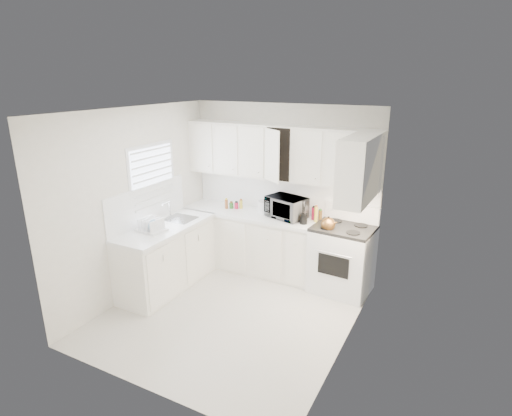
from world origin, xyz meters
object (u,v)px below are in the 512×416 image
Objects in this scene: stove at (342,250)px; utensil_crock at (304,212)px; rice_cooker at (265,206)px; tea_kettle at (328,223)px; microwave at (286,205)px; dish_rack at (151,224)px.

utensil_crock is (-0.57, -0.07, 0.50)m from stove.
stove is at bearing -14.65° from rice_cooker.
rice_cooker is at bearing 170.78° from tea_kettle.
rice_cooker is (-1.30, 0.14, 0.43)m from stove.
rice_cooker is at bearing -173.30° from microwave.
microwave is at bearing 156.52° from utensil_crock.
utensil_crock is at bearing -24.54° from rice_cooker.
rice_cooker is (-0.39, 0.06, -0.09)m from microwave.
stove reaches higher than rice_cooker.
utensil_crock is at bearing -169.28° from stove.
tea_kettle is at bearing -13.23° from utensil_crock.
microwave reaches higher than utensil_crock.
tea_kettle and rice_cooker have the same top height.
microwave reaches higher than stove.
stove is at bearing 6.67° from utensil_crock.
microwave is 2.67× the size of rice_cooker.
rice_cooker is at bearing 163.81° from utensil_crock.
stove reaches higher than dish_rack.
rice_cooker is 0.76m from utensil_crock.
utensil_crock is at bearing 172.71° from tea_kettle.
stove is 1.05m from microwave.
tea_kettle is 0.64× the size of dish_rack.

